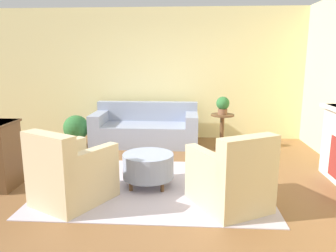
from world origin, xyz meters
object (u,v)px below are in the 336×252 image
couch (146,129)px  potted_plant_floor (76,129)px  potted_plant_on_side_table (223,105)px  ottoman_table (148,166)px  side_table (222,126)px  armchair_right (231,179)px  armchair_left (70,175)px

couch → potted_plant_floor: couch is taller
potted_plant_on_side_table → ottoman_table: bearing=-121.3°
potted_plant_floor → side_table: bearing=-0.1°
side_table → potted_plant_floor: size_ratio=1.09×
couch → side_table: (1.54, -0.28, 0.15)m
side_table → potted_plant_on_side_table: 0.42m
couch → side_table: couch is taller
armchair_right → potted_plant_on_side_table: potted_plant_on_side_table is taller
couch → potted_plant_on_side_table: potted_plant_on_side_table is taller
potted_plant_on_side_table → potted_plant_floor: 2.95m
ottoman_table → potted_plant_floor: size_ratio=1.12×
armchair_right → couch: bearing=116.1°
armchair_right → armchair_left: bearing=180.0°
armchair_right → side_table: bearing=87.0°
potted_plant_on_side_table → armchair_right: bearing=-93.0°
armchair_left → potted_plant_floor: (-0.82, 2.59, -0.00)m
potted_plant_floor → armchair_left: bearing=-72.4°
armchair_right → ottoman_table: 1.23m
armchair_right → ottoman_table: armchair_right is taller
couch → potted_plant_on_side_table: bearing=-10.2°
armchair_right → potted_plant_on_side_table: (0.14, 2.59, 0.52)m
couch → armchair_right: armchair_right is taller
couch → potted_plant_floor: (-1.37, -0.27, 0.05)m
armchair_left → potted_plant_on_side_table: 3.37m
side_table → potted_plant_floor: (-2.91, 0.00, -0.09)m
armchair_right → side_table: (0.14, 2.59, 0.09)m
armchair_left → side_table: size_ratio=1.62×
armchair_left → ottoman_table: bearing=34.3°
couch → potted_plant_floor: size_ratio=3.38×
armchair_left → side_table: armchair_left is taller
ottoman_table → potted_plant_on_side_table: size_ratio=2.06×
ottoman_table → side_table: bearing=58.7°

